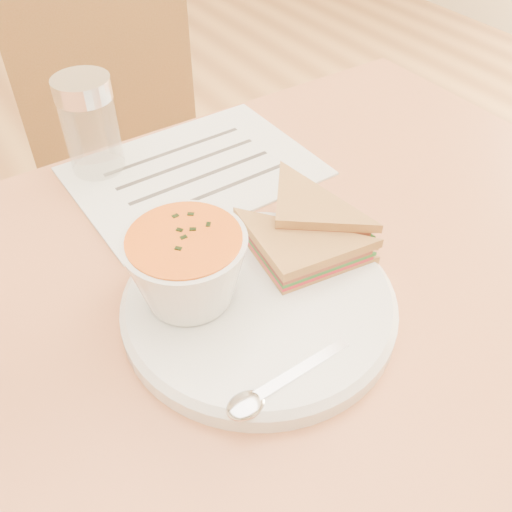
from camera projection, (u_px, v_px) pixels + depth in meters
dining_table at (249, 497)px, 0.79m from camera, size 1.00×0.70×0.75m
chair_far at (143, 202)px, 1.21m from camera, size 0.42×0.42×0.82m
plate at (259, 305)px, 0.53m from camera, size 0.31×0.31×0.02m
soup_bowl at (187, 271)px, 0.50m from camera, size 0.13×0.13×0.07m
sandwich_half_a at (283, 288)px, 0.51m from camera, size 0.12×0.12×0.03m
sandwich_half_b at (275, 233)px, 0.55m from camera, size 0.14×0.14×0.03m
spoon at (295, 374)px, 0.46m from camera, size 0.17×0.04×0.01m
paper_menu at (194, 171)px, 0.70m from camera, size 0.29×0.21×0.00m
condiment_shaker at (90, 126)px, 0.67m from camera, size 0.07×0.07×0.12m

